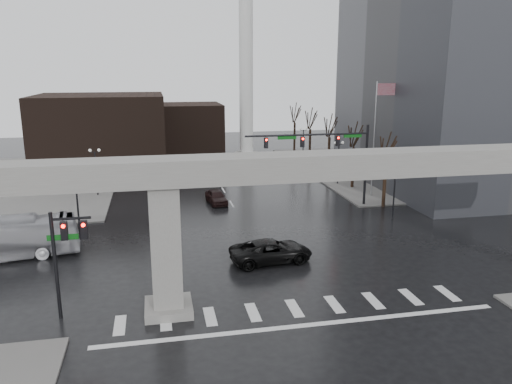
{
  "coord_description": "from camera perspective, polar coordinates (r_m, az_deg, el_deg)",
  "views": [
    {
      "loc": [
        -7.35,
        -25.91,
        13.2
      ],
      "look_at": [
        -0.26,
        8.56,
        4.5
      ],
      "focal_mm": 35.0,
      "sensor_mm": 36.0,
      "label": 1
    }
  ],
  "objects": [
    {
      "name": "lamp_left_0",
      "position": [
        41.53,
        -19.8,
        -0.5
      ],
      "size": [
        1.22,
        0.32,
        5.11
      ],
      "color": "black",
      "rests_on": "ground"
    },
    {
      "name": "building_far_mid",
      "position": [
        78.63,
        -7.7,
        7.05
      ],
      "size": [
        10.0,
        10.0,
        8.0
      ],
      "primitive_type": "cube",
      "color": "black",
      "rests_on": "ground"
    },
    {
      "name": "ground",
      "position": [
        29.99,
        3.87,
        -12.26
      ],
      "size": [
        160.0,
        160.0,
        0.0
      ],
      "primitive_type": "plane",
      "color": "black",
      "rests_on": "ground"
    },
    {
      "name": "elevated_guideway",
      "position": [
        28.02,
        6.59,
        0.76
      ],
      "size": [
        48.0,
        2.6,
        8.7
      ],
      "color": "gray",
      "rests_on": "ground"
    },
    {
      "name": "tree_right_2",
      "position": [
        64.62,
        8.35,
        4.58
      ],
      "size": [
        1.1,
        1.63,
        7.85
      ],
      "color": "black",
      "rests_on": "ground"
    },
    {
      "name": "lamp_left_1",
      "position": [
        55.12,
        -17.87,
        3.05
      ],
      "size": [
        1.22,
        0.32,
        5.11
      ],
      "color": "black",
      "rests_on": "ground"
    },
    {
      "name": "flagpole_assembly",
      "position": [
        53.29,
        13.71,
        7.39
      ],
      "size": [
        2.06,
        0.12,
        12.0
      ],
      "color": "silver",
      "rests_on": "ground"
    },
    {
      "name": "lamp_left_2",
      "position": [
        68.88,
        -16.7,
        5.19
      ],
      "size": [
        1.22,
        0.32,
        5.11
      ],
      "color": "black",
      "rests_on": "ground"
    },
    {
      "name": "signal_mast_arm",
      "position": [
        48.17,
        8.39,
        4.94
      ],
      "size": [
        12.12,
        0.43,
        8.0
      ],
      "color": "black",
      "rests_on": "ground"
    },
    {
      "name": "tree_right_0",
      "position": [
        50.16,
        14.53,
        1.45
      ],
      "size": [
        1.09,
        1.58,
        7.5
      ],
      "color": "black",
      "rests_on": "ground"
    },
    {
      "name": "smokestack",
      "position": [
        73.14,
        -1.14,
        14.0
      ],
      "size": [
        3.6,
        3.6,
        30.0
      ],
      "color": "silver",
      "rests_on": "ground"
    },
    {
      "name": "tree_right_3",
      "position": [
        72.09,
        6.2,
        5.66
      ],
      "size": [
        1.11,
        1.66,
        8.02
      ],
      "color": "black",
      "rests_on": "ground"
    },
    {
      "name": "lamp_right_1",
      "position": [
        58.61,
        9.41,
        4.15
      ],
      "size": [
        1.22,
        0.32,
        5.11
      ],
      "color": "black",
      "rests_on": "ground"
    },
    {
      "name": "lamp_right_0",
      "position": [
        46.06,
        15.59,
        1.18
      ],
      "size": [
        1.22,
        0.32,
        5.11
      ],
      "color": "black",
      "rests_on": "ground"
    },
    {
      "name": "signal_left_pole",
      "position": [
        28.37,
        -21.02,
        -5.85
      ],
      "size": [
        2.3,
        0.3,
        6.0
      ],
      "color": "black",
      "rests_on": "ground"
    },
    {
      "name": "tree_right_1",
      "position": [
        57.29,
        11.06,
        3.22
      ],
      "size": [
        1.09,
        1.61,
        7.67
      ],
      "color": "black",
      "rests_on": "ground"
    },
    {
      "name": "building_far_left",
      "position": [
        68.72,
        -17.2,
        6.42
      ],
      "size": [
        16.0,
        14.0,
        10.0
      ],
      "primitive_type": "cube",
      "color": "black",
      "rests_on": "ground"
    },
    {
      "name": "far_car",
      "position": [
        50.27,
        -4.55,
        -0.56
      ],
      "size": [
        2.16,
        4.27,
        1.39
      ],
      "primitive_type": "imported",
      "rotation": [
        0.0,
        0.0,
        0.13
      ],
      "color": "black",
      "rests_on": "ground"
    },
    {
      "name": "lamp_right_2",
      "position": [
        71.7,
        5.42,
        6.03
      ],
      "size": [
        1.22,
        0.32,
        5.11
      ],
      "color": "black",
      "rests_on": "ground"
    },
    {
      "name": "sidewalk_ne",
      "position": [
        71.53,
        16.42,
        2.74
      ],
      "size": [
        28.0,
        36.0,
        0.15
      ],
      "primitive_type": "cube",
      "color": "slate",
      "rests_on": "ground"
    },
    {
      "name": "tree_right_4",
      "position": [
        79.66,
        4.45,
        6.52
      ],
      "size": [
        1.12,
        1.69,
        8.19
      ],
      "color": "black",
      "rests_on": "ground"
    },
    {
      "name": "pickup_truck",
      "position": [
        35.15,
        1.75,
        -6.77
      ],
      "size": [
        6.04,
        3.28,
        1.61
      ],
      "primitive_type": "imported",
      "rotation": [
        0.0,
        0.0,
        1.68
      ],
      "color": "black",
      "rests_on": "ground"
    }
  ]
}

